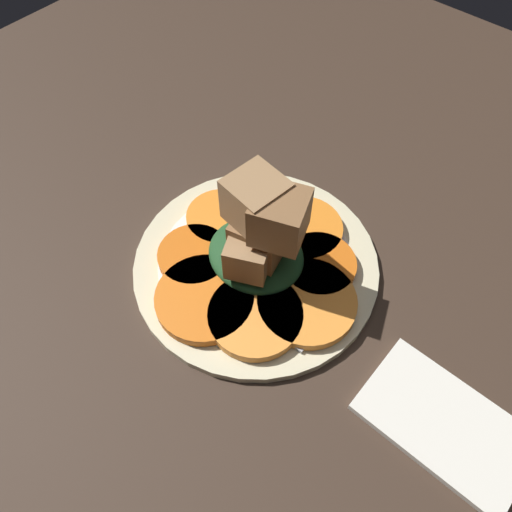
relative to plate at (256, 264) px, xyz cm
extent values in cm
cube|color=#38281E|center=(0.00, 0.00, -1.52)|extent=(120.00, 120.00, 2.00)
cylinder|color=beige|center=(0.00, 0.00, -0.02)|extent=(25.75, 25.75, 1.00)
cylinder|color=white|center=(0.00, 0.00, 0.03)|extent=(20.60, 20.60, 1.00)
cylinder|color=orange|center=(-6.48, 1.53, 1.14)|extent=(7.54, 7.54, 1.12)
cylinder|color=#D56013|center=(-5.12, -3.97, 1.14)|extent=(7.58, 7.58, 1.12)
cylinder|color=orange|center=(-0.70, -6.93, 1.14)|extent=(9.85, 9.85, 1.12)
cylinder|color=orange|center=(4.32, -5.09, 1.14)|extent=(9.25, 9.25, 1.12)
cylinder|color=orange|center=(7.17, -0.66, 1.14)|extent=(9.84, 9.84, 1.12)
cylinder|color=orange|center=(5.42, 3.62, 1.14)|extent=(7.75, 7.75, 1.12)
cylinder|color=orange|center=(1.34, 6.25, 1.14)|extent=(8.57, 8.57, 1.12)
cylinder|color=orange|center=(-3.47, 5.56, 1.14)|extent=(8.81, 8.81, 1.12)
ellipsoid|color=#1E4723|center=(0.00, 0.00, 1.87)|extent=(10.23, 9.21, 2.58)
cube|color=#9E754C|center=(0.97, -2.23, 5.16)|extent=(5.34, 5.34, 4.00)
cube|color=brown|center=(0.51, -0.14, 5.55)|extent=(5.80, 5.80, 4.77)
cube|color=#9E754C|center=(-0.31, 0.20, 10.27)|extent=(5.29, 5.29, 4.74)
cube|color=brown|center=(2.72, -0.37, 10.11)|extent=(6.00, 6.00, 4.63)
cube|color=#B2B2B7|center=(4.17, -4.75, 0.78)|extent=(11.62, 1.54, 0.40)
cube|color=#B2B2B7|center=(-2.32, -5.00, 0.78)|extent=(1.49, 2.36, 0.40)
cube|color=#B2B2B7|center=(-5.27, -6.11, 0.78)|extent=(4.57, 0.48, 0.40)
cube|color=#B2B2B7|center=(-5.29, -5.44, 0.78)|extent=(4.57, 0.48, 0.40)
cube|color=#B2B2B7|center=(-5.32, -4.78, 0.78)|extent=(4.57, 0.48, 0.40)
cube|color=#B2B2B7|center=(-5.34, -4.11, 0.78)|extent=(4.57, 0.48, 0.40)
cube|color=silver|center=(23.25, -1.79, -0.12)|extent=(14.30, 8.58, 0.80)
camera|label=1|loc=(19.08, -22.07, 44.04)|focal=35.00mm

